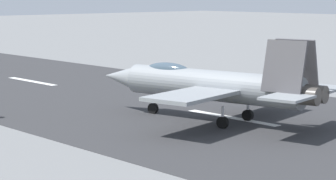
% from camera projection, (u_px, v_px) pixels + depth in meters
% --- Properties ---
extents(ground_plane, '(400.00, 400.00, 0.00)m').
position_uv_depth(ground_plane, '(230.00, 118.00, 46.41)').
color(ground_plane, slate).
extents(runway_strip, '(240.00, 26.00, 0.02)m').
position_uv_depth(runway_strip, '(230.00, 117.00, 46.40)').
color(runway_strip, '#313133').
rests_on(runway_strip, ground).
extents(fighter_jet, '(17.82, 14.23, 5.69)m').
position_uv_depth(fighter_jet, '(211.00, 84.00, 44.74)').
color(fighter_jet, gray).
rests_on(fighter_jet, ground).
extents(marker_cone_mid, '(0.44, 0.44, 0.55)m').
position_uv_depth(marker_cone_mid, '(257.00, 84.00, 61.32)').
color(marker_cone_mid, orange).
rests_on(marker_cone_mid, ground).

